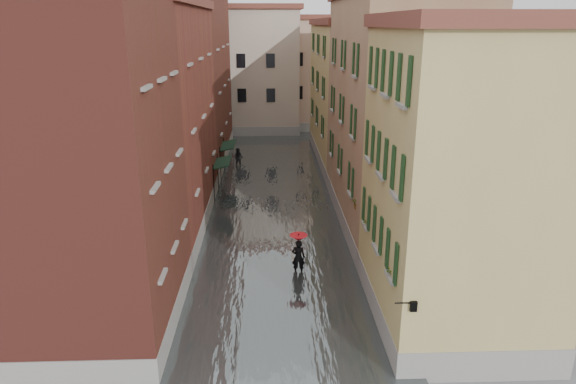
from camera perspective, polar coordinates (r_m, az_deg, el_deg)
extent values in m
plane|color=#5D5E60|center=(23.46, -1.34, -11.51)|extent=(120.00, 120.00, 0.00)
cube|color=#4C5354|center=(35.31, -1.66, -0.83)|extent=(10.00, 60.00, 0.20)
cube|color=maroon|center=(20.24, -21.64, 2.22)|extent=(6.00, 8.00, 13.00)
cube|color=brown|center=(30.61, -15.03, 7.49)|extent=(6.00, 14.00, 12.50)
cube|color=maroon|center=(45.12, -11.02, 12.03)|extent=(6.00, 16.00, 14.00)
cube|color=tan|center=(20.59, 18.49, 0.66)|extent=(6.00, 8.00, 11.50)
cube|color=#997C5D|center=(30.67, 11.63, 8.24)|extent=(6.00, 14.00, 13.00)
cube|color=tan|center=(45.33, 7.17, 10.65)|extent=(6.00, 16.00, 11.50)
cube|color=#B7A792|center=(58.66, -4.98, 13.17)|extent=(12.00, 9.00, 13.00)
cube|color=tan|center=(60.94, 3.82, 12.91)|extent=(10.00, 9.00, 12.00)
cube|color=black|center=(35.58, -7.29, 3.30)|extent=(1.09, 2.91, 0.31)
cylinder|color=black|center=(34.56, -8.24, 0.83)|extent=(0.06, 0.06, 2.80)
cylinder|color=black|center=(37.33, -7.80, 2.16)|extent=(0.06, 0.06, 2.80)
cube|color=black|center=(40.59, -6.68, 5.19)|extent=(1.09, 3.26, 0.31)
cylinder|color=black|center=(39.34, -7.52, 3.01)|extent=(0.06, 0.06, 2.80)
cylinder|color=black|center=(42.48, -7.13, 4.17)|extent=(0.06, 0.06, 2.80)
cylinder|color=black|center=(17.25, 12.78, -11.94)|extent=(0.60, 0.05, 0.05)
cube|color=black|center=(17.38, 13.73, -12.16)|extent=(0.22, 0.22, 0.35)
cube|color=beige|center=(17.38, 13.73, -12.16)|extent=(0.14, 0.14, 0.24)
cube|color=brown|center=(18.74, 11.65, -9.11)|extent=(0.22, 0.85, 0.18)
imported|color=#265926|center=(18.56, 11.73, -7.95)|extent=(0.59, 0.51, 0.66)
cube|color=brown|center=(22.92, 8.95, -3.73)|extent=(0.22, 0.85, 0.18)
imported|color=#265926|center=(22.77, 9.00, -2.75)|extent=(0.59, 0.51, 0.66)
cube|color=brown|center=(25.51, 7.79, -1.37)|extent=(0.22, 0.85, 0.18)
imported|color=#265926|center=(25.37, 7.83, -0.47)|extent=(0.59, 0.51, 0.66)
imported|color=black|center=(24.95, 1.16, -7.27)|extent=(0.70, 0.50, 1.79)
cube|color=beige|center=(24.96, 0.51, -7.12)|extent=(0.08, 0.30, 0.38)
cylinder|color=black|center=(24.75, 1.17, -6.32)|extent=(0.02, 0.02, 1.00)
cone|color=red|center=(24.52, 1.18, -5.11)|extent=(0.89, 0.89, 0.28)
imported|color=black|center=(43.39, -5.52, 3.78)|extent=(0.96, 0.83, 1.71)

